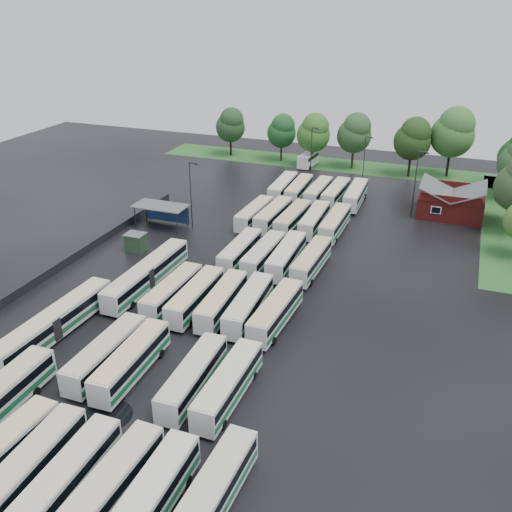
% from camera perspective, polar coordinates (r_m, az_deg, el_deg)
% --- Properties ---
extents(ground, '(160.00, 160.00, 0.00)m').
position_cam_1_polar(ground, '(64.82, -5.45, -5.97)').
color(ground, black).
rests_on(ground, ground).
extents(brick_building, '(10.07, 8.60, 5.39)m').
position_cam_1_polar(brick_building, '(97.49, 18.90, 4.92)').
color(brick_building, maroon).
rests_on(brick_building, ground).
extents(wash_shed, '(8.20, 4.20, 3.58)m').
position_cam_1_polar(wash_shed, '(88.54, -9.40, 4.75)').
color(wash_shed, '#2D2D30').
rests_on(wash_shed, ground).
extents(utility_hut, '(2.70, 2.20, 2.62)m').
position_cam_1_polar(utility_hut, '(81.25, -11.94, 1.35)').
color(utility_hut, '#1F3721').
rests_on(utility_hut, ground).
extents(grass_strip_north, '(80.00, 10.00, 0.01)m').
position_cam_1_polar(grass_strip_north, '(121.30, 8.97, 8.90)').
color(grass_strip_north, '#245923').
rests_on(grass_strip_north, ground).
extents(west_fence, '(0.10, 50.00, 1.20)m').
position_cam_1_polar(west_fence, '(81.44, -17.18, 0.24)').
color(west_fence, '#2D2D30').
rests_on(west_fence, ground).
extents(bus_r0c1, '(2.66, 10.99, 3.04)m').
position_cam_1_polar(bus_r0c1, '(47.54, -21.59, -18.92)').
color(bus_r0c1, silver).
rests_on(bus_r0c1, ground).
extents(bus_r0c2, '(2.40, 10.90, 3.03)m').
position_cam_1_polar(bus_r0c2, '(45.80, -18.43, -20.35)').
color(bus_r0c2, silver).
rests_on(bus_r0c2, ground).
extents(bus_r0c3, '(2.72, 11.23, 3.11)m').
position_cam_1_polar(bus_r0c3, '(44.29, -14.51, -21.57)').
color(bus_r0c3, silver).
rests_on(bus_r0c3, ground).
extents(bus_r0c4, '(2.48, 11.35, 3.15)m').
position_cam_1_polar(bus_r0c4, '(42.90, -10.71, -23.00)').
color(bus_r0c4, silver).
rests_on(bus_r0c4, ground).
extents(bus_r1c0, '(2.45, 11.18, 3.11)m').
position_cam_1_polar(bus_r1c0, '(57.24, -14.76, -9.40)').
color(bus_r1c0, silver).
rests_on(bus_r1c0, ground).
extents(bus_r1c1, '(2.67, 11.24, 3.11)m').
position_cam_1_polar(bus_r1c1, '(55.67, -12.37, -10.21)').
color(bus_r1c1, silver).
rests_on(bus_r1c1, ground).
extents(bus_r1c3, '(2.62, 10.96, 3.03)m').
position_cam_1_polar(bus_r1c3, '(52.84, -6.33, -11.92)').
color(bus_r1c3, silver).
rests_on(bus_r1c3, ground).
extents(bus_r1c4, '(2.42, 11.06, 3.08)m').
position_cam_1_polar(bus_r1c4, '(51.68, -2.78, -12.71)').
color(bus_r1c4, silver).
rests_on(bus_r1c4, ground).
extents(bus_r2c0, '(2.55, 10.94, 3.03)m').
position_cam_1_polar(bus_r2c0, '(66.66, -8.39, -3.54)').
color(bus_r2c0, silver).
rests_on(bus_r2c0, ground).
extents(bus_r2c1, '(2.43, 11.10, 3.09)m').
position_cam_1_polar(bus_r2c1, '(65.26, -6.09, -4.04)').
color(bus_r2c1, silver).
rests_on(bus_r2c1, ground).
extents(bus_r2c2, '(2.81, 11.07, 3.06)m').
position_cam_1_polar(bus_r2c2, '(64.20, -3.44, -4.48)').
color(bus_r2c2, silver).
rests_on(bus_r2c2, ground).
extents(bus_r2c3, '(2.86, 11.28, 3.11)m').
position_cam_1_polar(bus_r2c3, '(63.21, -0.74, -4.91)').
color(bus_r2c3, silver).
rests_on(bus_r2c3, ground).
extents(bus_r2c4, '(2.85, 11.31, 3.12)m').
position_cam_1_polar(bus_r2c4, '(61.99, 1.99, -5.58)').
color(bus_r2c4, silver).
rests_on(bus_r2c4, ground).
extents(bus_r3c1, '(2.30, 10.75, 2.99)m').
position_cam_1_polar(bus_r3c1, '(76.15, -1.60, 0.53)').
color(bus_r3c1, silver).
rests_on(bus_r3c1, ground).
extents(bus_r3c2, '(2.61, 10.96, 3.03)m').
position_cam_1_polar(bus_r3c2, '(75.03, 0.76, 0.16)').
color(bus_r3c2, silver).
rests_on(bus_r3c2, ground).
extents(bus_r3c3, '(2.67, 11.35, 3.14)m').
position_cam_1_polar(bus_r3c3, '(74.53, 3.04, -0.01)').
color(bus_r3c3, silver).
rests_on(bus_r3c3, ground).
extents(bus_r3c4, '(2.67, 11.02, 3.05)m').
position_cam_1_polar(bus_r3c4, '(73.64, 5.55, -0.46)').
color(bus_r3c4, silver).
rests_on(bus_r3c4, ground).
extents(bus_r4c0, '(2.63, 10.80, 2.99)m').
position_cam_1_polar(bus_r4c0, '(88.88, -0.17, 4.25)').
color(bus_r4c0, silver).
rests_on(bus_r4c0, ground).
extents(bus_r4c1, '(2.79, 11.21, 3.10)m').
position_cam_1_polar(bus_r4c1, '(88.24, 1.75, 4.12)').
color(bus_r4c1, silver).
rests_on(bus_r4c1, ground).
extents(bus_r4c2, '(2.76, 11.13, 3.08)m').
position_cam_1_polar(bus_r4c2, '(87.01, 3.69, 3.76)').
color(bus_r4c2, silver).
rests_on(bus_r4c2, ground).
extents(bus_r4c3, '(2.53, 10.94, 3.03)m').
position_cam_1_polar(bus_r4c3, '(86.78, 5.84, 3.60)').
color(bus_r4c3, silver).
rests_on(bus_r4c3, ground).
extents(bus_r4c4, '(2.44, 11.08, 3.08)m').
position_cam_1_polar(bus_r4c4, '(85.89, 7.90, 3.27)').
color(bus_r4c4, silver).
rests_on(bus_r4c4, ground).
extents(bus_r5c0, '(2.76, 11.30, 3.12)m').
position_cam_1_polar(bus_r5c0, '(101.06, 2.70, 6.89)').
color(bus_r5c0, silver).
rests_on(bus_r5c0, ground).
extents(bus_r5c1, '(2.56, 10.92, 3.02)m').
position_cam_1_polar(bus_r5c1, '(100.28, 4.31, 6.66)').
color(bus_r5c1, silver).
rests_on(bus_r5c1, ground).
extents(bus_r5c2, '(2.45, 10.82, 3.00)m').
position_cam_1_polar(bus_r5c2, '(99.48, 6.24, 6.42)').
color(bus_r5c2, silver).
rests_on(bus_r5c2, ground).
extents(bus_r5c3, '(2.65, 10.98, 3.04)m').
position_cam_1_polar(bus_r5c3, '(99.06, 7.99, 6.26)').
color(bus_r5c3, silver).
rests_on(bus_r5c3, ground).
extents(bus_r5c4, '(2.74, 11.34, 3.14)m').
position_cam_1_polar(bus_r5c4, '(98.43, 9.92, 6.03)').
color(bus_r5c4, silver).
rests_on(bus_r5c4, ground).
extents(artic_bus_west_b, '(2.57, 16.71, 3.10)m').
position_cam_1_polar(artic_bus_west_b, '(71.11, -10.83, -1.77)').
color(artic_bus_west_b, silver).
rests_on(artic_bus_west_b, ground).
extents(artic_bus_west_c, '(2.91, 16.84, 3.11)m').
position_cam_1_polar(artic_bus_west_c, '(63.51, -19.55, -6.37)').
color(artic_bus_west_c, silver).
rests_on(artic_bus_west_c, ground).
extents(minibus, '(2.94, 6.58, 2.79)m').
position_cam_1_polar(minibus, '(119.45, 5.23, 9.62)').
color(minibus, white).
rests_on(minibus, ground).
extents(tree_north_0, '(6.36, 6.36, 10.53)m').
position_cam_1_polar(tree_north_0, '(126.15, -2.53, 12.98)').
color(tree_north_0, black).
rests_on(tree_north_0, ground).
extents(tree_north_1, '(6.07, 6.07, 10.05)m').
position_cam_1_polar(tree_north_1, '(122.09, 2.62, 12.42)').
color(tree_north_1, black).
rests_on(tree_north_1, ground).
extents(tree_north_2, '(6.73, 6.73, 11.14)m').
position_cam_1_polar(tree_north_2, '(117.76, 5.82, 12.19)').
color(tree_north_2, '#352414').
rests_on(tree_north_2, ground).
extents(tree_north_3, '(6.88, 6.88, 11.39)m').
position_cam_1_polar(tree_north_3, '(117.91, 9.88, 12.05)').
color(tree_north_3, '#3C2718').
rests_on(tree_north_3, ground).
extents(tree_north_4, '(7.07, 7.07, 11.71)m').
position_cam_1_polar(tree_north_4, '(114.68, 15.46, 11.26)').
color(tree_north_4, black).
rests_on(tree_north_4, ground).
extents(tree_north_5, '(8.27, 8.27, 13.70)m').
position_cam_1_polar(tree_north_5, '(116.61, 19.17, 11.66)').
color(tree_north_5, black).
rests_on(tree_north_5, ground).
extents(lamp_post_ne, '(1.64, 0.32, 10.67)m').
position_cam_1_polar(lamp_post_ne, '(94.22, 15.75, 7.45)').
color(lamp_post_ne, '#2D2D30').
rests_on(lamp_post_ne, ground).
extents(lamp_post_nw, '(1.59, 0.31, 10.34)m').
position_cam_1_polar(lamp_post_nw, '(86.54, -6.48, 6.57)').
color(lamp_post_nw, '#2D2D30').
rests_on(lamp_post_nw, ground).
extents(lamp_post_back_w, '(1.47, 0.29, 9.55)m').
position_cam_1_polar(lamp_post_back_w, '(112.13, 5.62, 10.69)').
color(lamp_post_back_w, '#2D2D30').
rests_on(lamp_post_back_w, ground).
extents(lamp_post_back_e, '(1.41, 0.27, 9.15)m').
position_cam_1_polar(lamp_post_back_e, '(108.15, 10.83, 9.69)').
color(lamp_post_back_e, '#2D2D30').
rests_on(lamp_post_back_e, ground).
extents(puddle_0, '(4.29, 4.29, 0.01)m').
position_cam_1_polar(puddle_0, '(52.65, -14.59, -15.19)').
color(puddle_0, black).
rests_on(puddle_0, ground).
extents(puddle_1, '(3.22, 3.22, 0.01)m').
position_cam_1_polar(puddle_1, '(45.18, -9.52, -22.97)').
color(puddle_1, black).
rests_on(puddle_1, ground).
extents(puddle_2, '(5.33, 5.33, 0.01)m').
position_cam_1_polar(puddle_2, '(72.47, -11.76, -2.84)').
color(puddle_2, black).
rests_on(puddle_2, ground).
extents(puddle_3, '(4.31, 4.31, 0.01)m').
position_cam_1_polar(puddle_3, '(62.39, -2.23, -7.21)').
color(puddle_3, black).
rests_on(puddle_3, ground).
extents(puddle_4, '(2.44, 2.44, 0.01)m').
position_cam_1_polar(puddle_4, '(47.79, -2.67, -19.21)').
color(puddle_4, black).
rests_on(puddle_4, ground).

